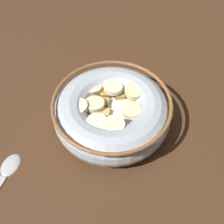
% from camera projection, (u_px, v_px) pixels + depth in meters
% --- Properties ---
extents(ground_plane, '(1.27, 1.27, 0.02)m').
position_uv_depth(ground_plane, '(112.00, 126.00, 0.48)').
color(ground_plane, '#472B19').
extents(cereal_bowl, '(0.19, 0.19, 0.06)m').
position_uv_depth(cereal_bowl, '(112.00, 112.00, 0.45)').
color(cereal_bowl, '#B2BCC6').
rests_on(cereal_bowl, ground_plane).
extents(spoon, '(0.16, 0.08, 0.01)m').
position_uv_depth(spoon, '(0.00, 181.00, 0.40)').
color(spoon, '#B7B7BC').
rests_on(spoon, ground_plane).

